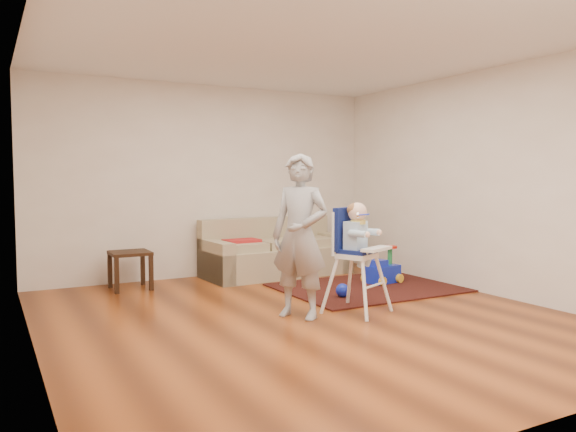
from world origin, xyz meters
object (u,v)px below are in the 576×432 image
high_chair (357,259)px  ride_on_toy (382,264)px  side_table (130,270)px  adult (300,236)px  sofa (277,247)px  toy_ball (342,290)px

high_chair → ride_on_toy: bearing=17.9°
side_table → adult: (1.18, -2.26, 0.58)m
ride_on_toy → side_table: bearing=147.4°
sofa → toy_ball: size_ratio=13.60×
side_table → ride_on_toy: (3.01, -1.24, 0.02)m
sofa → adult: adult is taller
side_table → high_chair: (1.80, -2.36, 0.32)m
ride_on_toy → high_chair: size_ratio=0.42×
side_table → ride_on_toy: ride_on_toy is taller
side_table → high_chair: 2.99m
high_chair → adult: 0.68m
toy_ball → sofa: bearing=88.6°
sofa → side_table: bearing=177.1°
sofa → high_chair: (-0.29, -2.36, 0.15)m
side_table → toy_ball: bearing=-40.4°
ride_on_toy → adult: size_ratio=0.29×
sofa → high_chair: high_chair is taller
ride_on_toy → toy_ball: (-0.97, -0.50, -0.16)m
high_chair → adult: adult is taller
sofa → adult: (-0.91, -2.26, 0.42)m
side_table → ride_on_toy: bearing=-22.3°
toy_ball → adult: bearing=-149.1°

